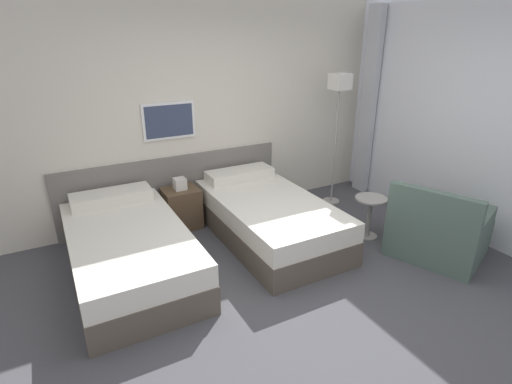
% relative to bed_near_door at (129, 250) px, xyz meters
% --- Properties ---
extents(ground_plane, '(16.00, 16.00, 0.00)m').
position_rel_bed_near_door_xyz_m(ground_plane, '(1.37, -1.18, -0.26)').
color(ground_plane, '#47474C').
extents(wall_headboard, '(10.00, 0.10, 2.70)m').
position_rel_bed_near_door_xyz_m(wall_headboard, '(1.33, 1.06, 1.04)').
color(wall_headboard, beige).
rests_on(wall_headboard, ground_plane).
extents(wall_window, '(0.21, 4.72, 2.70)m').
position_rel_bed_near_door_xyz_m(wall_window, '(3.77, -1.22, 1.08)').
color(wall_window, white).
rests_on(wall_window, ground_plane).
extents(bed_near_door, '(1.08, 2.01, 0.63)m').
position_rel_bed_near_door_xyz_m(bed_near_door, '(0.00, 0.00, 0.00)').
color(bed_near_door, brown).
rests_on(bed_near_door, ground_plane).
extents(bed_near_window, '(1.08, 2.01, 0.63)m').
position_rel_bed_near_door_xyz_m(bed_near_window, '(1.61, 0.00, 0.00)').
color(bed_near_window, brown).
rests_on(bed_near_window, ground_plane).
extents(nightstand, '(0.43, 0.38, 0.64)m').
position_rel_bed_near_door_xyz_m(nightstand, '(0.80, 0.76, 0.00)').
color(nightstand, brown).
rests_on(nightstand, ground_plane).
extents(floor_lamp, '(0.24, 0.24, 1.80)m').
position_rel_bed_near_door_xyz_m(floor_lamp, '(2.96, 0.50, 1.23)').
color(floor_lamp, '#9E9993').
rests_on(floor_lamp, ground_plane).
extents(side_table, '(0.37, 0.37, 0.50)m').
position_rel_bed_near_door_xyz_m(side_table, '(2.67, -0.55, 0.09)').
color(side_table, gray).
rests_on(side_table, ground_plane).
extents(armchair, '(1.10, 1.14, 0.85)m').
position_rel_bed_near_door_xyz_m(armchair, '(3.03, -1.22, 0.00)').
color(armchair, '#4C6056').
rests_on(armchair, ground_plane).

